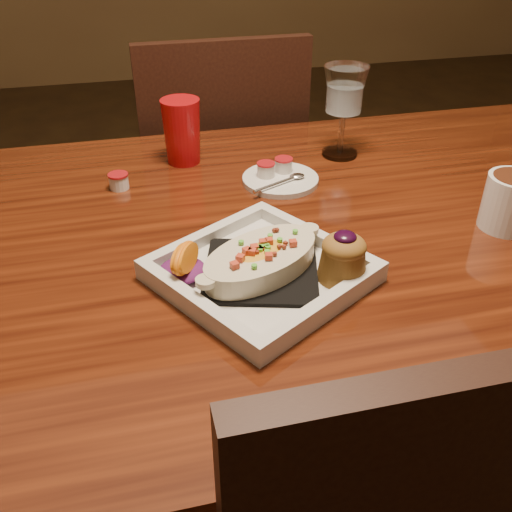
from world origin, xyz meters
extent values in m
plane|color=#312210|center=(0.00, 0.00, 0.00)|extent=(7.00, 7.00, 0.00)
cube|color=#67270E|center=(0.00, 0.00, 0.73)|extent=(1.50, 0.90, 0.04)
cylinder|color=black|center=(0.67, 0.37, 0.35)|extent=(0.07, 0.07, 0.71)
cube|color=black|center=(0.00, 0.70, 0.45)|extent=(0.42, 0.42, 0.04)
cylinder|color=black|center=(0.17, 0.87, 0.23)|extent=(0.04, 0.04, 0.45)
cylinder|color=black|center=(-0.17, 0.87, 0.23)|extent=(0.04, 0.04, 0.45)
cylinder|color=black|center=(0.17, 0.53, 0.23)|extent=(0.04, 0.04, 0.45)
cylinder|color=black|center=(-0.17, 0.53, 0.23)|extent=(0.04, 0.04, 0.45)
cube|color=black|center=(0.00, 0.51, 0.70)|extent=(0.40, 0.03, 0.46)
cube|color=silver|center=(-0.07, -0.13, 0.76)|extent=(0.34, 0.34, 0.01)
cube|color=black|center=(-0.07, -0.13, 0.77)|extent=(0.19, 0.19, 0.01)
ellipsoid|color=orange|center=(-0.07, -0.13, 0.78)|extent=(0.18, 0.15, 0.03)
ellipsoid|color=#631660|center=(-0.18, -0.11, 0.77)|extent=(0.07, 0.07, 0.02)
cone|color=brown|center=(0.03, -0.16, 0.79)|extent=(0.07, 0.07, 0.05)
ellipsoid|color=brown|center=(0.03, -0.16, 0.81)|extent=(0.06, 0.06, 0.03)
ellipsoid|color=black|center=(0.03, -0.16, 0.83)|extent=(0.03, 0.03, 0.01)
cylinder|color=silver|center=(0.34, -0.08, 0.79)|extent=(0.08, 0.08, 0.09)
cylinder|color=silver|center=(0.19, 0.25, 0.75)|extent=(0.07, 0.07, 0.01)
cylinder|color=silver|center=(0.19, 0.25, 0.80)|extent=(0.01, 0.01, 0.08)
cone|color=silver|center=(0.19, 0.25, 0.88)|extent=(0.09, 0.09, 0.09)
cylinder|color=silver|center=(0.04, 0.16, 0.76)|extent=(0.14, 0.14, 0.01)
cylinder|color=silver|center=(0.01, 0.17, 0.77)|extent=(0.03, 0.03, 0.02)
cylinder|color=red|center=(0.01, 0.17, 0.79)|extent=(0.03, 0.03, 0.00)
cylinder|color=silver|center=(0.05, 0.19, 0.77)|extent=(0.03, 0.03, 0.02)
cylinder|color=red|center=(0.05, 0.19, 0.79)|extent=(0.03, 0.03, 0.00)
cylinder|color=silver|center=(-0.25, 0.21, 0.76)|extent=(0.03, 0.03, 0.03)
cylinder|color=red|center=(-0.25, 0.21, 0.78)|extent=(0.04, 0.04, 0.00)
cone|color=#B50C12|center=(-0.12, 0.30, 0.81)|extent=(0.07, 0.07, 0.12)
camera|label=1|loc=(-0.23, -0.76, 1.22)|focal=40.00mm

